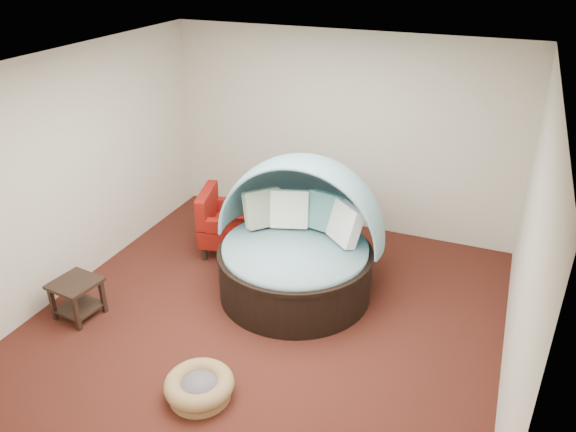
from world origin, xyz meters
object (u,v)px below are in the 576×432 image
at_px(pet_basket, 199,386).
at_px(side_table, 77,294).
at_px(canopy_daybed, 298,233).
at_px(red_armchair, 226,223).

distance_m(pet_basket, side_table, 1.99).
bearing_deg(canopy_daybed, side_table, -148.38).
xyz_separation_m(red_armchair, side_table, (-0.85, -1.97, -0.11)).
relative_size(pet_basket, red_armchair, 0.81).
bearing_deg(red_armchair, canopy_daybed, -37.95).
relative_size(canopy_daybed, side_table, 3.82).
bearing_deg(red_armchair, pet_basket, -83.04).
height_order(canopy_daybed, red_armchair, canopy_daybed).
bearing_deg(pet_basket, canopy_daybed, 84.56).
height_order(canopy_daybed, pet_basket, canopy_daybed).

